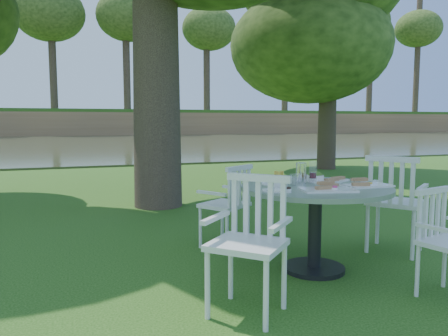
{
  "coord_description": "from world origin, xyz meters",
  "views": [
    {
      "loc": [
        -1.6,
        -4.34,
        1.37
      ],
      "look_at": [
        0.0,
        0.2,
        0.85
      ],
      "focal_mm": 35.0,
      "sensor_mm": 36.0,
      "label": 1
    }
  ],
  "objects": [
    {
      "name": "ground",
      "position": [
        0.0,
        0.0,
        0.0
      ],
      "size": [
        140.0,
        140.0,
        0.0
      ],
      "primitive_type": "plane",
      "color": "#18400D",
      "rests_on": "ground"
    },
    {
      "name": "table",
      "position": [
        0.48,
        -0.94,
        0.63
      ],
      "size": [
        1.35,
        1.35,
        0.79
      ],
      "color": "black",
      "rests_on": "ground"
    },
    {
      "name": "chair_ne",
      "position": [
        1.5,
        -0.77,
        0.6
      ],
      "size": [
        0.69,
        0.7,
        1.02
      ],
      "rotation": [
        0.0,
        0.0,
        -4.08
      ],
      "color": "silver",
      "rests_on": "ground"
    },
    {
      "name": "chair_nw",
      "position": [
        0.01,
        -0.02,
        0.53
      ],
      "size": [
        0.61,
        0.61,
        0.9
      ],
      "rotation": [
        0.0,
        0.0,
        -2.55
      ],
      "color": "silver",
      "rests_on": "ground"
    },
    {
      "name": "chair_sw",
      "position": [
        -0.39,
        -1.51,
        0.57
      ],
      "size": [
        0.67,
        0.67,
        0.97
      ],
      "rotation": [
        0.0,
        0.0,
        -0.78
      ],
      "color": "silver",
      "rests_on": "ground"
    },
    {
      "name": "chair_se",
      "position": [
        1.11,
        -1.77,
        0.49
      ],
      "size": [
        0.5,
        0.48,
        0.84
      ],
      "rotation": [
        0.0,
        0.0,
        0.23
      ],
      "color": "silver",
      "rests_on": "ground"
    },
    {
      "name": "tableware",
      "position": [
        0.49,
        -0.89,
        0.82
      ],
      "size": [
        1.21,
        0.84,
        0.2
      ],
      "color": "white",
      "rests_on": "table"
    },
    {
      "name": "river",
      "position": [
        0.0,
        23.0,
        0.0
      ],
      "size": [
        100.0,
        28.0,
        0.12
      ],
      "primitive_type": "cube",
      "color": "#353B23",
      "rests_on": "ground"
    },
    {
      "name": "far_bank",
      "position": [
        0.28,
        41.12,
        7.25
      ],
      "size": [
        100.0,
        18.0,
        15.2
      ],
      "color": "olive",
      "rests_on": "ground"
    }
  ]
}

